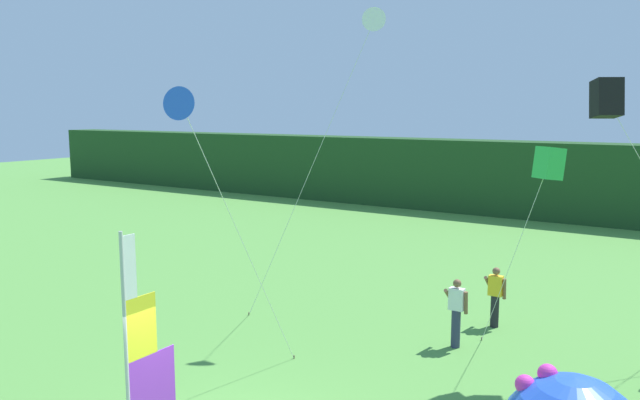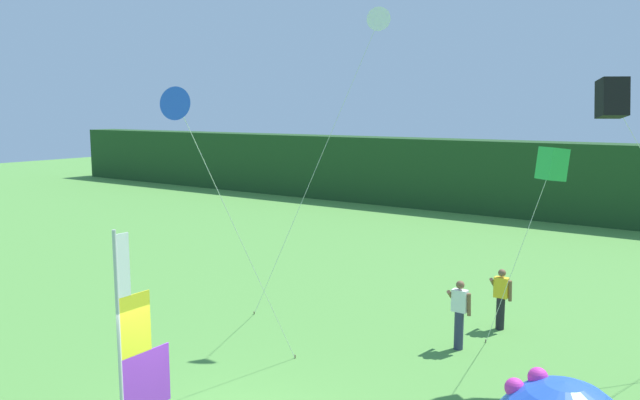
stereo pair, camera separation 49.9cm
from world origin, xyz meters
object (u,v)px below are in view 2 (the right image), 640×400
object	(u,v)px
banner_flag	(135,348)
kite_green_box_4	(552,165)
kite_blue_delta_2	(179,107)
kite_white_delta_5	(378,23)
person_far_left	(501,297)
person_near_banner	(459,313)
kite_black_box_0	(613,99)

from	to	relation	value
banner_flag	kite_green_box_4	bearing A→B (deg)	58.18
kite_blue_delta_2	kite_white_delta_5	distance (m)	6.88
person_far_left	kite_green_box_4	xyz separation A→B (m)	(1.66, -2.07, 3.70)
banner_flag	kite_blue_delta_2	xyz separation A→B (m)	(-0.34, 1.42, 3.90)
person_near_banner	kite_white_delta_5	bearing A→B (deg)	168.69
person_far_left	kite_white_delta_5	bearing A→B (deg)	-155.01
kite_black_box_0	kite_white_delta_5	size ratio (longest dim) A/B	0.77
person_near_banner	kite_white_delta_5	size ratio (longest dim) A/B	0.20
person_far_left	kite_green_box_4	size ratio (longest dim) A/B	0.33
kite_black_box_0	kite_white_delta_5	world-z (taller)	kite_white_delta_5
kite_black_box_0	kite_green_box_4	xyz separation A→B (m)	(-0.90, -1.02, -1.37)
person_far_left	kite_black_box_0	world-z (taller)	kite_black_box_0
person_far_left	kite_blue_delta_2	xyz separation A→B (m)	(-3.21, -7.93, 4.89)
kite_white_delta_5	person_far_left	bearing A→B (deg)	24.99
banner_flag	person_near_banner	distance (m)	7.91
person_near_banner	kite_white_delta_5	distance (m)	7.49
kite_white_delta_5	kite_green_box_4	bearing A→B (deg)	-8.27
kite_blue_delta_2	kite_white_delta_5	bearing A→B (deg)	88.13
banner_flag	kite_white_delta_5	xyz separation A→B (m)	(-0.13, 7.96, 6.04)
person_far_left	kite_black_box_0	xyz separation A→B (m)	(2.56, -1.05, 5.07)
banner_flag	kite_white_delta_5	distance (m)	10.00
kite_green_box_4	banner_flag	bearing A→B (deg)	-121.82
kite_black_box_0	kite_green_box_4	bearing A→B (deg)	-131.49
banner_flag	person_far_left	bearing A→B (deg)	72.97
kite_white_delta_5	person_near_banner	bearing A→B (deg)	-11.31
banner_flag	person_far_left	distance (m)	9.84
kite_blue_delta_2	kite_white_delta_5	xyz separation A→B (m)	(0.21, 6.54, 2.14)
person_near_banner	kite_white_delta_5	world-z (taller)	kite_white_delta_5
person_near_banner	person_far_left	world-z (taller)	person_near_banner
person_far_left	banner_flag	bearing A→B (deg)	-107.03
person_near_banner	kite_black_box_0	size ratio (longest dim) A/B	0.26
kite_black_box_0	kite_green_box_4	size ratio (longest dim) A/B	1.29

